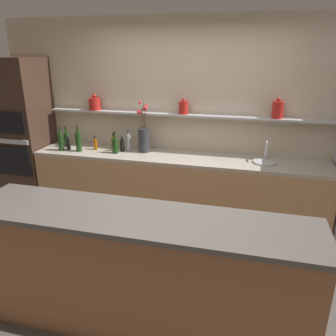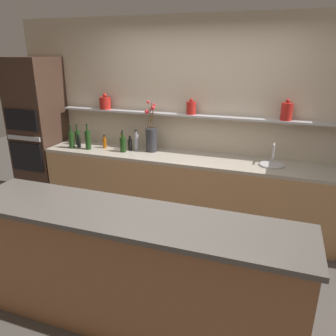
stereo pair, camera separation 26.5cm
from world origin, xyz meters
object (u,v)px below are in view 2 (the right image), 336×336
object	(u,v)px
sink_fixture	(272,163)
bottle_wine_5	(88,140)
oven_tower	(40,133)
bottle_wine_2	(71,140)
flower_vase	(151,137)
bottle_spirit_4	(136,142)
bottle_wine_0	(78,137)
bottle_sauce_3	(105,143)
bottle_oil_1	(122,142)
bottle_sauce_7	(130,144)
bottle_sauce_6	(79,142)
bottle_wine_8	(123,144)

from	to	relation	value
sink_fixture	bottle_wine_5	world-z (taller)	bottle_wine_5
oven_tower	bottle_wine_2	xyz separation A→B (m)	(0.64, -0.13, -0.01)
flower_vase	bottle_spirit_4	size ratio (longest dim) A/B	2.37
bottle_wine_0	bottle_sauce_3	size ratio (longest dim) A/B	1.58
bottle_wine_2	bottle_sauce_3	xyz separation A→B (m)	(0.42, 0.15, -0.04)
bottle_wine_0	bottle_wine_5	xyz separation A→B (m)	(0.27, -0.16, 0.03)
bottle_wine_2	bottle_oil_1	bearing A→B (deg)	21.16
sink_fixture	bottle_sauce_3	distance (m)	2.20
bottle_wine_2	bottle_sauce_3	world-z (taller)	bottle_wine_2
bottle_wine_0	bottle_wine_2	size ratio (longest dim) A/B	0.90
bottle_wine_5	bottle_sauce_7	size ratio (longest dim) A/B	1.76
bottle_wine_0	bottle_sauce_3	world-z (taller)	bottle_wine_0
bottle_sauce_3	bottle_sauce_6	xyz separation A→B (m)	(-0.35, -0.09, -0.00)
bottle_oil_1	bottle_wine_2	size ratio (longest dim) A/B	0.66
oven_tower	bottle_wine_5	bearing A→B (deg)	-7.08
bottle_sauce_3	bottle_sauce_6	distance (m)	0.36
flower_vase	sink_fixture	bearing A→B (deg)	-2.65
bottle_sauce_6	bottle_wine_8	distance (m)	0.67
sink_fixture	bottle_spirit_4	distance (m)	1.75
oven_tower	bottle_wine_0	distance (m)	0.62
flower_vase	sink_fixture	size ratio (longest dim) A/B	2.39
oven_tower	bottle_wine_8	bearing A→B (deg)	-2.62
bottle_oil_1	bottle_spirit_4	bearing A→B (deg)	-12.37
bottle_wine_2	bottle_spirit_4	xyz separation A→B (m)	(0.88, 0.20, -0.00)
bottle_sauce_7	sink_fixture	bearing A→B (deg)	-0.71
oven_tower	bottle_spirit_4	distance (m)	1.52
bottle_wine_2	bottle_wine_8	distance (m)	0.75
oven_tower	bottle_oil_1	size ratio (longest dim) A/B	10.03
flower_vase	bottle_sauce_7	world-z (taller)	flower_vase
bottle_wine_0	bottle_sauce_6	xyz separation A→B (m)	(0.09, -0.12, -0.03)
bottle_sauce_7	oven_tower	bearing A→B (deg)	-178.60
sink_fixture	bottle_wine_0	distance (m)	2.65
flower_vase	bottle_wine_2	size ratio (longest dim) A/B	2.07
flower_vase	bottle_wine_8	bearing A→B (deg)	-156.82
bottle_sauce_3	bottle_wine_8	distance (m)	0.33
oven_tower	bottle_oil_1	xyz separation A→B (m)	(1.28, 0.11, -0.05)
bottle_wine_2	bottle_wine_5	bearing A→B (deg)	5.76
bottle_wine_0	bottle_wine_8	bearing A→B (deg)	-8.33
oven_tower	bottle_sauce_3	bearing A→B (deg)	0.92
bottle_wine_8	oven_tower	bearing A→B (deg)	177.38
flower_vase	bottle_wine_8	xyz separation A→B (m)	(-0.34, -0.15, -0.09)
oven_tower	bottle_wine_8	size ratio (longest dim) A/B	7.31
flower_vase	bottle_oil_1	size ratio (longest dim) A/B	3.13
bottle_wine_2	bottle_sauce_7	distance (m)	0.82
oven_tower	bottle_wine_0	xyz separation A→B (m)	(0.61, 0.05, -0.03)
bottle_wine_5	bottle_sauce_6	world-z (taller)	bottle_wine_5
oven_tower	flower_vase	distance (m)	1.73
oven_tower	sink_fixture	xyz separation A→B (m)	(3.26, 0.01, -0.10)
bottle_sauce_3	bottle_wine_5	xyz separation A→B (m)	(-0.18, -0.13, 0.06)
sink_fixture	bottle_wine_2	bearing A→B (deg)	-176.79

